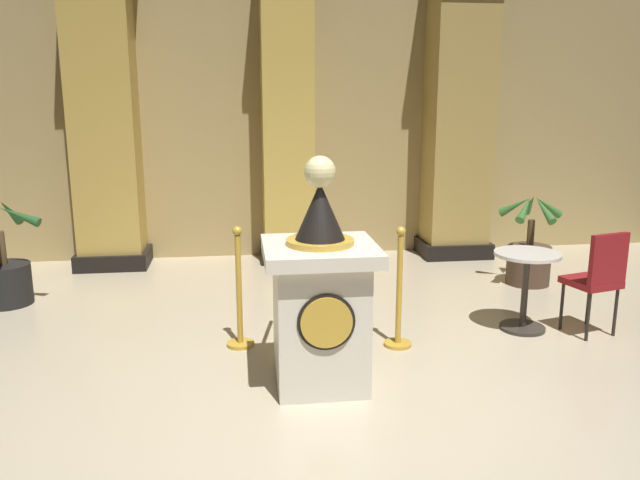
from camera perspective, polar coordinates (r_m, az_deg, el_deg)
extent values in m
plane|color=beige|center=(4.58, 1.73, -14.99)|extent=(10.75, 10.75, 0.00)
cube|color=tan|center=(8.59, -3.12, 10.96)|extent=(10.75, 0.16, 3.70)
cube|color=silver|center=(4.79, 0.00, -7.27)|extent=(0.66, 0.66, 0.98)
cube|color=silver|center=(4.63, 0.00, -0.99)|extent=(0.82, 0.82, 0.10)
cylinder|color=gold|center=(4.43, 0.58, -7.36)|extent=(0.36, 0.03, 0.36)
cylinder|color=black|center=(4.44, 0.56, -7.32)|extent=(0.41, 0.01, 0.41)
cylinder|color=gold|center=(4.62, 0.00, -0.15)|extent=(0.49, 0.49, 0.04)
cone|color=black|center=(4.57, 0.00, 2.61)|extent=(0.36, 0.36, 0.41)
cylinder|color=gold|center=(4.54, 0.00, 5.03)|extent=(0.03, 0.03, 0.06)
sphere|color=beige|center=(4.53, 0.00, 6.09)|extent=(0.23, 0.23, 0.23)
cylinder|color=gold|center=(5.69, 6.92, -9.16)|extent=(0.24, 0.24, 0.03)
cylinder|color=gold|center=(5.53, 7.05, -4.59)|extent=(0.05, 0.05, 0.98)
sphere|color=gold|center=(5.39, 7.20, 0.78)|extent=(0.08, 0.08, 0.08)
cylinder|color=gold|center=(5.69, -7.07, -9.15)|extent=(0.24, 0.24, 0.03)
cylinder|color=gold|center=(5.53, -7.21, -4.58)|extent=(0.05, 0.05, 0.98)
sphere|color=gold|center=(5.39, -7.36, 0.80)|extent=(0.08, 0.08, 0.08)
cylinder|color=#141947|center=(5.41, 3.54, -1.58)|extent=(0.13, 0.69, 0.21)
cylinder|color=#141947|center=(5.41, -3.70, -1.58)|extent=(0.13, 0.69, 0.21)
sphere|color=#141947|center=(5.43, -0.08, -2.50)|extent=(0.04, 0.04, 0.04)
cube|color=black|center=(8.64, -17.71, -1.38)|extent=(0.88, 0.88, 0.20)
cube|color=gold|center=(8.40, -18.50, 9.78)|extent=(0.77, 0.77, 3.56)
cube|color=black|center=(8.97, 11.52, -0.50)|extent=(0.90, 0.90, 0.20)
cube|color=tan|center=(8.75, 12.02, 10.26)|extent=(0.79, 0.79, 3.56)
cube|color=black|center=(8.52, -2.81, -0.96)|extent=(0.73, 0.73, 0.20)
cube|color=gold|center=(8.28, -2.94, 10.38)|extent=(0.64, 0.64, 3.56)
cylinder|color=black|center=(7.40, -26.14, -3.55)|extent=(0.51, 0.51, 0.43)
cylinder|color=brown|center=(7.31, -26.44, -0.64)|extent=(0.08, 0.08, 0.35)
cone|color=#265928|center=(7.14, -25.19, 2.01)|extent=(0.45, 0.18, 0.25)
cone|color=#265928|center=(7.42, -25.84, 2.31)|extent=(0.17, 0.40, 0.36)
cylinder|color=#4C3828|center=(7.73, 18.02, -2.12)|extent=(0.49, 0.49, 0.44)
cylinder|color=brown|center=(7.65, 18.22, 0.59)|extent=(0.08, 0.08, 0.31)
cone|color=#387533|center=(7.70, 19.57, 2.85)|extent=(0.38, 0.14, 0.30)
cone|color=#387533|center=(7.78, 18.15, 3.05)|extent=(0.18, 0.36, 0.33)
cone|color=#387533|center=(7.62, 16.96, 2.94)|extent=(0.35, 0.29, 0.31)
cone|color=#387533|center=(7.42, 17.76, 2.63)|extent=(0.33, 0.32, 0.32)
cone|color=#387533|center=(7.45, 19.30, 2.55)|extent=(0.17, 0.37, 0.31)
cylinder|color=#332D28|center=(6.30, 17.52, -7.43)|extent=(0.42, 0.42, 0.03)
cylinder|color=#332D28|center=(6.20, 17.73, -4.43)|extent=(0.06, 0.06, 0.72)
cylinder|color=silver|center=(6.10, 17.96, -1.20)|extent=(0.59, 0.59, 0.03)
cylinder|color=black|center=(6.58, 22.74, -5.07)|extent=(0.03, 0.03, 0.45)
cylinder|color=black|center=(6.36, 20.69, -5.49)|extent=(0.03, 0.03, 0.45)
cylinder|color=black|center=(6.37, 24.77, -5.83)|extent=(0.03, 0.03, 0.45)
cylinder|color=black|center=(6.15, 22.72, -6.30)|extent=(0.03, 0.03, 0.45)
cube|color=maroon|center=(6.29, 22.93, -3.46)|extent=(0.49, 0.49, 0.06)
cube|color=maroon|center=(6.11, 24.26, -1.56)|extent=(0.40, 0.15, 0.45)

